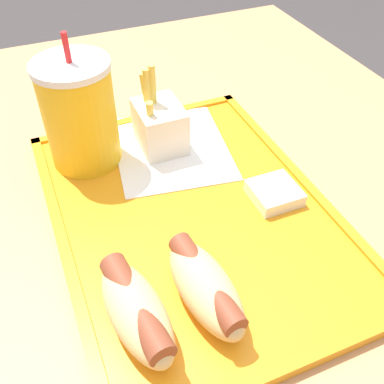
% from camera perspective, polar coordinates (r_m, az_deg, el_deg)
% --- Properties ---
extents(dining_table, '(1.15, 0.87, 0.75)m').
position_cam_1_polar(dining_table, '(0.84, 0.47, -22.26)').
color(dining_table, '#B27F51').
rests_on(dining_table, ground_plane).
extents(food_tray, '(0.43, 0.31, 0.01)m').
position_cam_1_polar(food_tray, '(0.53, 0.00, -2.75)').
color(food_tray, orange).
rests_on(food_tray, dining_table).
extents(paper_napkin, '(0.20, 0.17, 0.00)m').
position_cam_1_polar(paper_napkin, '(0.62, -2.69, 5.61)').
color(paper_napkin, white).
rests_on(paper_napkin, food_tray).
extents(soda_cup, '(0.09, 0.09, 0.17)m').
position_cam_1_polar(soda_cup, '(0.58, -14.09, 9.59)').
color(soda_cup, gold).
rests_on(soda_cup, food_tray).
extents(hot_dog_far, '(0.12, 0.06, 0.05)m').
position_cam_1_polar(hot_dog_far, '(0.41, -7.08, -14.72)').
color(hot_dog_far, '#DBB270').
rests_on(hot_dog_far, food_tray).
extents(hot_dog_near, '(0.12, 0.06, 0.05)m').
position_cam_1_polar(hot_dog_near, '(0.43, 1.71, -11.92)').
color(hot_dog_near, '#DBB270').
rests_on(hot_dog_near, food_tray).
extents(fries_carton, '(0.07, 0.06, 0.12)m').
position_cam_1_polar(fries_carton, '(0.60, -4.19, 8.46)').
color(fries_carton, silver).
rests_on(fries_carton, food_tray).
extents(sauce_cup_mayo, '(0.05, 0.05, 0.02)m').
position_cam_1_polar(sauce_cup_mayo, '(0.55, 10.21, 0.23)').
color(sauce_cup_mayo, silver).
rests_on(sauce_cup_mayo, food_tray).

